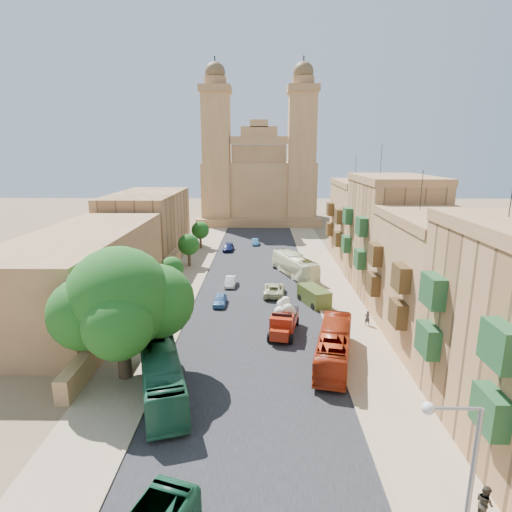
{
  "coord_description": "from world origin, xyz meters",
  "views": [
    {
      "loc": [
        0.74,
        -24.93,
        16.47
      ],
      "look_at": [
        0.0,
        26.0,
        4.0
      ],
      "focal_mm": 30.0,
      "sensor_mm": 36.0,
      "label": 1
    }
  ],
  "objects_px": {
    "street_tree_d": "(200,230)",
    "car_white_a": "(231,281)",
    "streetlamp": "(458,479)",
    "car_blue_b": "(255,242)",
    "car_blue_a": "(220,300)",
    "car_white_b": "(279,261)",
    "bus_red_east": "(334,346)",
    "car_dkblue": "(228,248)",
    "street_tree_a": "(145,303)",
    "bus_green_north": "(161,374)",
    "car_cream": "(274,289)",
    "pedestrian_c": "(331,318)",
    "pedestrian_a": "(367,318)",
    "pedestrian_b": "(485,503)",
    "street_tree_b": "(172,269)",
    "church": "(259,181)",
    "ficus_tree": "(121,302)",
    "street_tree_c": "(189,245)",
    "bus_cream_east": "(295,265)",
    "olive_pickup": "(314,296)",
    "red_truck": "(284,318)"
  },
  "relations": [
    {
      "from": "church",
      "to": "street_tree_c",
      "type": "bearing_deg",
      "value": -103.21
    },
    {
      "from": "street_tree_b",
      "to": "pedestrian_b",
      "type": "height_order",
      "value": "street_tree_b"
    },
    {
      "from": "car_white_b",
      "to": "pedestrian_c",
      "type": "xyz_separation_m",
      "value": [
        4.31,
        -22.28,
        0.09
      ]
    },
    {
      "from": "street_tree_d",
      "to": "pedestrian_a",
      "type": "bearing_deg",
      "value": -58.25
    },
    {
      "from": "streetlamp",
      "to": "car_blue_b",
      "type": "xyz_separation_m",
      "value": [
        -8.22,
        63.02,
        -4.66
      ]
    },
    {
      "from": "pedestrian_a",
      "to": "pedestrian_b",
      "type": "distance_m",
      "value": 22.65
    },
    {
      "from": "olive_pickup",
      "to": "bus_cream_east",
      "type": "relative_size",
      "value": 0.47
    },
    {
      "from": "pedestrian_c",
      "to": "bus_green_north",
      "type": "bearing_deg",
      "value": -33.64
    },
    {
      "from": "car_white_a",
      "to": "streetlamp",
      "type": "bearing_deg",
      "value": -71.98
    },
    {
      "from": "car_dkblue",
      "to": "red_truck",
      "type": "bearing_deg",
      "value": -74.15
    },
    {
      "from": "street_tree_a",
      "to": "car_white_b",
      "type": "height_order",
      "value": "street_tree_a"
    },
    {
      "from": "bus_cream_east",
      "to": "pedestrian_c",
      "type": "xyz_separation_m",
      "value": [
        2.31,
        -17.07,
        -0.7
      ]
    },
    {
      "from": "bus_red_east",
      "to": "pedestrian_b",
      "type": "relative_size",
      "value": 5.58
    },
    {
      "from": "street_tree_b",
      "to": "streetlamp",
      "type": "xyz_separation_m",
      "value": [
        17.72,
        -36.0,
        2.3
      ]
    },
    {
      "from": "bus_cream_east",
      "to": "car_white_b",
      "type": "relative_size",
      "value": 2.69
    },
    {
      "from": "red_truck",
      "to": "car_white_b",
      "type": "distance_m",
      "value": 24.31
    },
    {
      "from": "pedestrian_c",
      "to": "car_cream",
      "type": "bearing_deg",
      "value": -134.91
    },
    {
      "from": "car_blue_a",
      "to": "car_white_b",
      "type": "bearing_deg",
      "value": 68.86
    },
    {
      "from": "car_white_a",
      "to": "car_dkblue",
      "type": "distance_m",
      "value": 19.57
    },
    {
      "from": "ficus_tree",
      "to": "street_tree_b",
      "type": "relative_size",
      "value": 2.3
    },
    {
      "from": "church",
      "to": "car_cream",
      "type": "distance_m",
      "value": 56.34
    },
    {
      "from": "olive_pickup",
      "to": "car_blue_a",
      "type": "bearing_deg",
      "value": -177.48
    },
    {
      "from": "car_blue_b",
      "to": "street_tree_c",
      "type": "bearing_deg",
      "value": -125.32
    },
    {
      "from": "car_dkblue",
      "to": "car_white_b",
      "type": "xyz_separation_m",
      "value": [
        8.19,
        -9.52,
        0.08
      ]
    },
    {
      "from": "car_dkblue",
      "to": "street_tree_a",
      "type": "bearing_deg",
      "value": -95.5
    },
    {
      "from": "street_tree_b",
      "to": "car_cream",
      "type": "xyz_separation_m",
      "value": [
        12.17,
        -0.99,
        -2.19
      ]
    },
    {
      "from": "street_tree_c",
      "to": "street_tree_d",
      "type": "bearing_deg",
      "value": 90.0
    },
    {
      "from": "bus_red_east",
      "to": "pedestrian_c",
      "type": "distance_m",
      "value": 7.72
    },
    {
      "from": "bus_red_east",
      "to": "car_dkblue",
      "type": "height_order",
      "value": "bus_red_east"
    },
    {
      "from": "church",
      "to": "car_blue_a",
      "type": "height_order",
      "value": "church"
    },
    {
      "from": "streetlamp",
      "to": "bus_cream_east",
      "type": "distance_m",
      "value": 43.44
    },
    {
      "from": "street_tree_d",
      "to": "car_white_a",
      "type": "distance_m",
      "value": 22.74
    },
    {
      "from": "street_tree_a",
      "to": "car_blue_b",
      "type": "height_order",
      "value": "street_tree_a"
    },
    {
      "from": "church",
      "to": "street_tree_b",
      "type": "distance_m",
      "value": 55.91
    },
    {
      "from": "church",
      "to": "car_white_a",
      "type": "height_order",
      "value": "church"
    },
    {
      "from": "church",
      "to": "pedestrian_b",
      "type": "relative_size",
      "value": 20.06
    },
    {
      "from": "streetlamp",
      "to": "car_blue_b",
      "type": "relative_size",
      "value": 2.52
    },
    {
      "from": "car_white_b",
      "to": "pedestrian_c",
      "type": "bearing_deg",
      "value": 108.79
    },
    {
      "from": "car_white_b",
      "to": "streetlamp",
      "type": "bearing_deg",
      "value": 103.18
    },
    {
      "from": "street_tree_c",
      "to": "olive_pickup",
      "type": "height_order",
      "value": "street_tree_c"
    },
    {
      "from": "street_tree_b",
      "to": "street_tree_d",
      "type": "relative_size",
      "value": 0.92
    },
    {
      "from": "ficus_tree",
      "to": "bus_cream_east",
      "type": "height_order",
      "value": "ficus_tree"
    },
    {
      "from": "streetlamp",
      "to": "car_cream",
      "type": "relative_size",
      "value": 1.61
    },
    {
      "from": "bus_green_north",
      "to": "car_dkblue",
      "type": "bearing_deg",
      "value": 71.27
    },
    {
      "from": "bus_green_north",
      "to": "car_blue_a",
      "type": "bearing_deg",
      "value": 65.42
    },
    {
      "from": "pedestrian_a",
      "to": "street_tree_a",
      "type": "bearing_deg",
      "value": -0.76
    },
    {
      "from": "bus_green_north",
      "to": "car_cream",
      "type": "bearing_deg",
      "value": 51.4
    },
    {
      "from": "olive_pickup",
      "to": "pedestrian_c",
      "type": "xyz_separation_m",
      "value": [
        1.0,
        -5.86,
        -0.16
      ]
    },
    {
      "from": "pedestrian_a",
      "to": "church",
      "type": "bearing_deg",
      "value": -86.76
    },
    {
      "from": "church",
      "to": "ficus_tree",
      "type": "relative_size",
      "value": 3.63
    }
  ]
}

